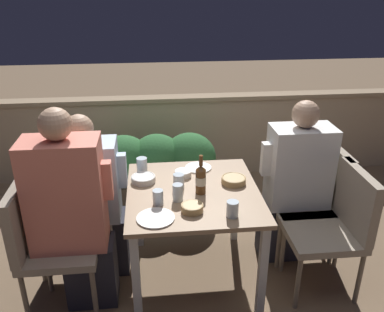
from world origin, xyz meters
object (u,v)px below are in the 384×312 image
(chair_left_far, at_px, (63,209))
(beer_bottle, at_px, (201,179))
(person_blue_shirt, at_px, (92,198))
(chair_right_near, at_px, (338,220))
(chair_right_far, at_px, (319,193))
(chair_left_near, at_px, (43,235))
(person_white_polo, at_px, (293,183))
(person_coral_top, at_px, (73,213))

(chair_left_far, bearing_deg, beer_bottle, -11.61)
(chair_left_far, xyz_separation_m, person_blue_shirt, (0.21, -0.00, 0.07))
(chair_right_near, bearing_deg, chair_right_far, 87.22)
(chair_left_near, distance_m, chair_right_near, 1.91)
(chair_left_far, xyz_separation_m, chair_right_far, (1.86, 0.03, 0.00))
(person_blue_shirt, distance_m, chair_right_near, 1.67)
(chair_right_far, bearing_deg, chair_right_near, -92.78)
(chair_left_far, height_order, person_blue_shirt, person_blue_shirt)
(chair_left_near, height_order, chair_right_near, same)
(person_blue_shirt, bearing_deg, chair_left_near, -131.31)
(chair_left_far, relative_size, beer_bottle, 3.26)
(chair_left_far, bearing_deg, chair_right_near, -10.32)
(chair_left_near, height_order, chair_left_far, same)
(chair_right_far, xyz_separation_m, person_white_polo, (-0.21, -0.00, 0.09))
(person_coral_top, height_order, person_white_polo, person_coral_top)
(chair_left_far, bearing_deg, person_white_polo, 1.16)
(chair_right_near, bearing_deg, person_white_polo, 116.93)
(chair_left_far, distance_m, person_blue_shirt, 0.22)
(chair_right_near, bearing_deg, person_coral_top, 179.20)
(chair_left_far, bearing_deg, chair_left_near, -102.20)
(chair_left_far, bearing_deg, chair_right_far, 1.03)
(chair_left_near, relative_size, beer_bottle, 3.26)
(chair_left_far, relative_size, chair_right_far, 1.00)
(chair_left_near, bearing_deg, person_blue_shirt, 48.69)
(person_white_polo, bearing_deg, person_coral_top, -167.21)
(chair_right_near, height_order, beer_bottle, beer_bottle)
(chair_right_near, xyz_separation_m, person_white_polo, (-0.19, 0.37, 0.09))
(person_white_polo, bearing_deg, chair_left_far, -178.84)
(person_blue_shirt, distance_m, chair_right_far, 1.65)
(chair_left_near, relative_size, person_white_polo, 0.71)
(chair_right_near, relative_size, person_white_polo, 0.71)
(person_coral_top, xyz_separation_m, chair_left_far, (-0.13, 0.31, -0.15))
(person_coral_top, relative_size, chair_right_far, 1.54)
(person_coral_top, xyz_separation_m, beer_bottle, (0.81, 0.12, 0.13))
(chair_left_far, relative_size, person_white_polo, 0.71)
(beer_bottle, bearing_deg, person_coral_top, -171.65)
(person_blue_shirt, xyz_separation_m, chair_right_near, (1.63, -0.34, -0.07))
(person_coral_top, bearing_deg, chair_left_far, 113.36)
(person_coral_top, distance_m, beer_bottle, 0.82)
(person_blue_shirt, bearing_deg, beer_bottle, -14.75)
(person_white_polo, height_order, beer_bottle, person_white_polo)
(chair_left_near, relative_size, chair_left_far, 1.00)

